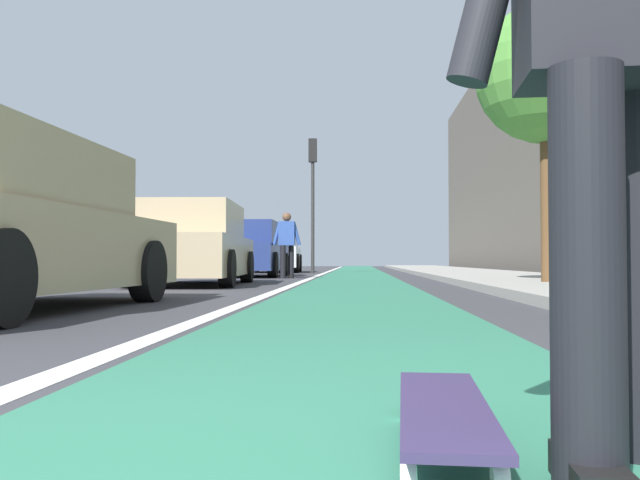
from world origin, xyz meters
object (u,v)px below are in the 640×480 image
object	(u,v)px
street_tree_mid	(546,74)
traffic_light	(313,181)
parked_car_mid	(193,246)
pedestrian_distant	(287,241)
skateboard	(444,412)
parked_car_far	(246,250)
parked_car_end	(275,253)
skater_person	(616,27)

from	to	relation	value
street_tree_mid	traffic_light	bearing A→B (deg)	19.47
parked_car_mid	street_tree_mid	xyz separation A→B (m)	(-1.55, -5.88, 2.61)
traffic_light	street_tree_mid	bearing A→B (deg)	-160.53
traffic_light	pedestrian_distant	distance (m)	6.93
skateboard	pedestrian_distant	world-z (taller)	pedestrian_distant
skateboard	parked_car_far	bearing A→B (deg)	11.08
parked_car_mid	parked_car_far	world-z (taller)	parked_car_far
parked_car_mid	parked_car_end	size ratio (longest dim) A/B	1.00
parked_car_end	street_tree_mid	size ratio (longest dim) A/B	0.99
skater_person	pedestrian_distant	bearing A→B (deg)	8.64
parked_car_far	parked_car_end	size ratio (longest dim) A/B	0.95
parked_car_mid	pedestrian_distant	world-z (taller)	pedestrian_distant
parked_car_far	pedestrian_distant	bearing A→B (deg)	-141.34
skateboard	street_tree_mid	distance (m)	9.89
skater_person	parked_car_far	distance (m)	17.20
skater_person	pedestrian_distant	distance (m)	15.36
skater_person	parked_car_end	bearing A→B (deg)	8.80
parked_car_mid	pedestrian_distant	xyz separation A→B (m)	(4.53, -1.22, 0.23)
traffic_light	street_tree_mid	distance (m)	13.41
traffic_light	parked_car_mid	bearing A→B (deg)	172.72
skater_person	skateboard	bearing A→B (deg)	66.70
skateboard	parked_car_mid	bearing A→B (deg)	16.86
skater_person	parked_car_mid	world-z (taller)	skater_person
parked_car_end	street_tree_mid	xyz separation A→B (m)	(-14.27, -5.97, 2.59)
skateboard	traffic_light	bearing A→B (deg)	4.68
skateboard	parked_car_mid	size ratio (longest dim) A/B	0.20
street_tree_mid	pedestrian_distant	distance (m)	8.03
parked_car_end	pedestrian_distant	world-z (taller)	pedestrian_distant
parked_car_mid	street_tree_mid	world-z (taller)	street_tree_mid
street_tree_mid	parked_car_far	bearing A→B (deg)	37.73
street_tree_mid	pedestrian_distant	xyz separation A→B (m)	(6.08, 4.66, -2.39)
skateboard	parked_car_end	world-z (taller)	parked_car_end
parked_car_mid	pedestrian_distant	size ratio (longest dim) A/B	2.68
skater_person	street_tree_mid	world-z (taller)	street_tree_mid
traffic_light	street_tree_mid	xyz separation A→B (m)	(-12.64, -4.47, 0.14)
skater_person	parked_car_mid	distance (m)	11.23
skateboard	parked_car_mid	distance (m)	11.00
parked_car_end	traffic_light	distance (m)	3.31
skateboard	skater_person	size ratio (longest dim) A/B	0.52
parked_car_mid	parked_car_end	distance (m)	12.71
street_tree_mid	pedestrian_distant	world-z (taller)	street_tree_mid
parked_car_mid	traffic_light	size ratio (longest dim) A/B	0.94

